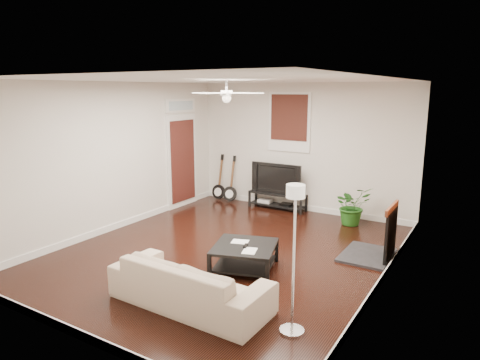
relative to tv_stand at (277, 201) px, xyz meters
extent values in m
cube|color=black|center=(0.46, -2.78, -0.19)|extent=(5.00, 6.00, 0.01)
cube|color=white|center=(0.46, -2.78, 2.61)|extent=(5.00, 6.00, 0.01)
cube|color=silver|center=(0.46, 0.22, 1.21)|extent=(5.00, 0.01, 2.80)
cube|color=silver|center=(0.46, -5.78, 1.21)|extent=(5.00, 0.01, 2.80)
cube|color=silver|center=(-2.04, -2.78, 1.21)|extent=(0.01, 6.00, 2.80)
cube|color=silver|center=(2.96, -2.78, 1.21)|extent=(0.01, 6.00, 2.80)
cube|color=#A45535|center=(2.95, -1.78, 1.21)|extent=(0.02, 2.20, 2.80)
cube|color=black|center=(2.66, -1.78, 0.27)|extent=(0.80, 1.10, 0.92)
cube|color=#33160E|center=(0.16, 0.19, 1.76)|extent=(1.00, 0.06, 1.30)
cube|color=white|center=(-2.00, -0.88, 1.06)|extent=(0.08, 1.00, 2.50)
cube|color=black|center=(0.00, 0.00, 0.00)|extent=(1.33, 0.35, 0.37)
imported|color=black|center=(0.00, 0.02, 0.53)|extent=(1.19, 0.16, 0.68)
cube|color=black|center=(1.07, -3.25, 0.00)|extent=(1.13, 1.13, 0.38)
imported|color=tan|center=(1.04, -4.54, 0.12)|extent=(2.10, 0.86, 0.61)
imported|color=#205C1A|center=(1.78, -0.26, 0.21)|extent=(0.93, 0.93, 0.78)
camera|label=1|loc=(4.15, -8.44, 2.47)|focal=32.02mm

